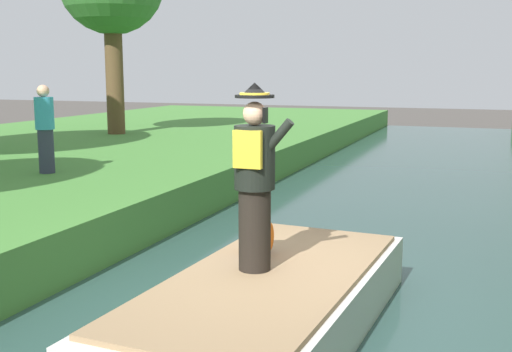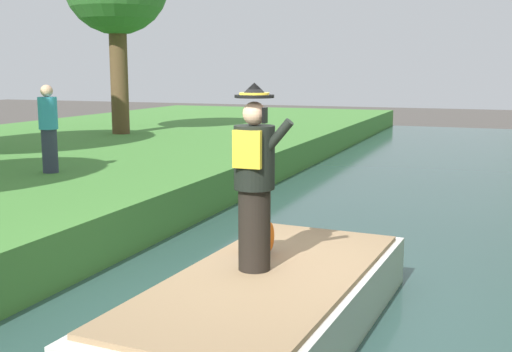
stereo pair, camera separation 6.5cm
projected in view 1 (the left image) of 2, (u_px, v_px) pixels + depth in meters
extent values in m
plane|color=#4C4742|center=(280.00, 329.00, 6.66)|extent=(80.00, 80.00, 0.00)
cube|color=#2D4C47|center=(280.00, 324.00, 6.65)|extent=(5.41, 48.00, 0.10)
cube|color=silver|center=(269.00, 306.00, 6.26)|extent=(2.03, 4.29, 0.56)
cube|color=#997A56|center=(269.00, 277.00, 6.21)|extent=(1.87, 3.95, 0.05)
cylinder|color=black|center=(255.00, 229.00, 6.29)|extent=(0.32, 0.32, 0.82)
cylinder|color=black|center=(255.00, 157.00, 6.17)|extent=(0.40, 0.40, 0.62)
cube|color=gold|center=(248.00, 149.00, 5.98)|extent=(0.28, 0.06, 0.36)
sphere|color=#DBA884|center=(255.00, 114.00, 6.10)|extent=(0.23, 0.23, 0.23)
cylinder|color=black|center=(255.00, 96.00, 6.07)|extent=(0.38, 0.38, 0.03)
cone|color=black|center=(255.00, 89.00, 6.06)|extent=(0.26, 0.26, 0.12)
cylinder|color=gold|center=(255.00, 94.00, 6.07)|extent=(0.29, 0.29, 0.02)
cylinder|color=black|center=(275.00, 140.00, 6.03)|extent=(0.38, 0.09, 0.43)
cube|color=black|center=(265.00, 115.00, 6.00)|extent=(0.03, 0.08, 0.15)
ellipsoid|color=blue|center=(257.00, 236.00, 6.87)|extent=(0.26, 0.32, 0.40)
sphere|color=blue|center=(256.00, 212.00, 6.79)|extent=(0.20, 0.20, 0.20)
cone|color=yellow|center=(253.00, 215.00, 6.70)|extent=(0.09, 0.09, 0.09)
ellipsoid|color=orange|center=(245.00, 234.00, 6.92)|extent=(0.08, 0.20, 0.32)
ellipsoid|color=orange|center=(269.00, 237.00, 6.82)|extent=(0.08, 0.20, 0.32)
cylinder|color=brown|center=(115.00, 77.00, 18.46)|extent=(0.51, 0.51, 3.30)
cylinder|color=#33384C|center=(46.00, 151.00, 11.57)|extent=(0.28, 0.28, 0.80)
cylinder|color=#379EC1|center=(44.00, 113.00, 11.46)|extent=(0.34, 0.34, 0.58)
sphere|color=#DBA884|center=(43.00, 91.00, 11.39)|extent=(0.22, 0.22, 0.22)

